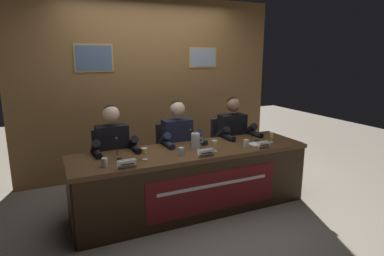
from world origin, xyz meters
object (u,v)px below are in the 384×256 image
at_px(juice_glass_right, 272,136).
at_px(document_stack_right, 257,144).
at_px(nameplate_left, 127,164).
at_px(panelist_center, 180,142).
at_px(water_pitcher_central, 196,141).
at_px(conference_table, 196,171).
at_px(microphone_right, 255,136).
at_px(chair_left, 112,168).
at_px(juice_glass_center, 214,144).
at_px(microphone_left, 118,152).
at_px(chair_center, 174,159).
at_px(water_cup_center, 181,152).
at_px(water_cup_right, 246,144).
at_px(chair_right, 227,151).
at_px(panelist_right, 235,136).
at_px(nameplate_right, 264,145).
at_px(water_cup_left, 105,163).
at_px(panelist_left, 114,150).
at_px(nameplate_center, 206,153).
at_px(juice_glass_left, 145,152).
at_px(microphone_center, 193,142).

bearing_deg(juice_glass_right, document_stack_right, 179.71).
distance_m(nameplate_left, panelist_center, 1.06).
bearing_deg(document_stack_right, water_pitcher_central, 170.96).
bearing_deg(conference_table, microphone_right, 5.86).
bearing_deg(chair_left, microphone_right, -19.15).
relative_size(juice_glass_center, microphone_right, 0.57).
bearing_deg(panelist_center, microphone_left, -156.04).
distance_m(chair_center, water_pitcher_central, 0.70).
distance_m(chair_center, water_cup_center, 0.81).
bearing_deg(water_cup_right, panelist_center, 139.23).
distance_m(nameplate_left, water_pitcher_central, 0.91).
bearing_deg(document_stack_right, chair_right, 88.81).
distance_m(microphone_left, chair_right, 1.79).
distance_m(conference_table, panelist_center, 0.52).
distance_m(chair_right, panelist_right, 0.34).
height_order(water_cup_right, microphone_right, microphone_right).
distance_m(panelist_center, document_stack_right, 0.95).
height_order(water_cup_center, nameplate_right, water_cup_center).
relative_size(panelist_center, juice_glass_center, 9.89).
xyz_separation_m(nameplate_left, nameplate_right, (1.61, -0.00, -0.00)).
relative_size(water_cup_center, document_stack_right, 0.37).
height_order(chair_center, document_stack_right, chair_center).
xyz_separation_m(water_cup_left, panelist_center, (1.01, 0.54, -0.05)).
relative_size(chair_center, water_cup_center, 10.58).
distance_m(juice_glass_right, document_stack_right, 0.24).
distance_m(conference_table, juice_glass_right, 1.07).
height_order(microphone_right, water_pitcher_central, microphone_right).
xyz_separation_m(water_cup_left, document_stack_right, (1.81, 0.04, -0.03)).
xyz_separation_m(panelist_left, chair_center, (0.81, 0.20, -0.28)).
bearing_deg(panelist_center, conference_table, -89.74).
bearing_deg(chair_center, document_stack_right, -41.52).
bearing_deg(juice_glass_center, chair_left, 143.58).
relative_size(panelist_left, chair_center, 1.36).
height_order(chair_left, nameplate_center, chair_left).
xyz_separation_m(microphone_left, nameplate_center, (0.87, -0.29, -0.03)).
xyz_separation_m(nameplate_center, juice_glass_center, (0.17, 0.12, 0.05)).
height_order(nameplate_left, panelist_center, panelist_center).
xyz_separation_m(nameplate_left, juice_glass_left, (0.23, 0.16, 0.05)).
bearing_deg(microphone_right, chair_left, 160.85).
xyz_separation_m(nameplate_right, water_pitcher_central, (-0.75, 0.28, 0.05)).
xyz_separation_m(panelist_left, nameplate_right, (1.60, -0.66, 0.05)).
relative_size(chair_right, water_pitcher_central, 4.28).
xyz_separation_m(panelist_left, microphone_center, (0.84, -0.35, 0.08)).
distance_m(water_cup_left, water_cup_right, 1.64).
xyz_separation_m(juice_glass_center, chair_right, (0.62, 0.74, -0.37)).
bearing_deg(juice_glass_right, panelist_center, 153.52).
bearing_deg(nameplate_center, chair_right, 47.71).
height_order(chair_left, chair_right, same).
bearing_deg(microphone_left, water_cup_right, -6.40).
bearing_deg(water_pitcher_central, chair_left, 145.42).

